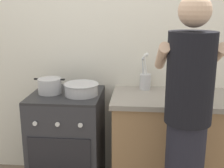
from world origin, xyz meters
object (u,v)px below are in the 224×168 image
stove_range (68,141)px  person (187,127)px  oil_bottle (197,89)px  pot (50,86)px  utensil_crock (145,80)px  spice_bottle (182,92)px  mixing_bowl (81,89)px

stove_range → person: size_ratio=0.53×
oil_bottle → person: size_ratio=0.13×
stove_range → pot: 0.53m
utensil_crock → person: (0.26, -0.76, -0.13)m
stove_range → spice_bottle: spice_bottle is taller
spice_bottle → mixing_bowl: bearing=-179.7°
person → stove_range: bearing=149.1°
mixing_bowl → utensil_crock: 0.59m
mixing_bowl → spice_bottle: (0.84, 0.00, -0.01)m
pot → stove_range: bearing=2.8°
oil_bottle → person: 0.51m
stove_range → mixing_bowl: size_ratio=3.05×
utensil_crock → mixing_bowl: bearing=-157.1°
stove_range → utensil_crock: bearing=15.9°
pot → spice_bottle: size_ratio=2.83×
stove_range → mixing_bowl: 0.53m
stove_range → pot: size_ratio=3.37×
spice_bottle → oil_bottle: (0.11, -0.06, 0.05)m
mixing_bowl → utensil_crock: bearing=22.9°
mixing_bowl → person: size_ratio=0.17×
spice_bottle → oil_bottle: bearing=-30.0°
stove_range → oil_bottle: bearing=-4.8°
stove_range → mixing_bowl: bearing=-13.6°
stove_range → utensil_crock: utensil_crock is taller
mixing_bowl → person: 0.96m
mixing_bowl → person: person is taller
pot → mixing_bowl: size_ratio=0.90×
spice_bottle → utensil_crock: bearing=143.1°
mixing_bowl → spice_bottle: 0.84m
stove_range → spice_bottle: size_ratio=9.54×
spice_bottle → person: (-0.04, -0.53, -0.09)m
mixing_bowl → oil_bottle: oil_bottle is taller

